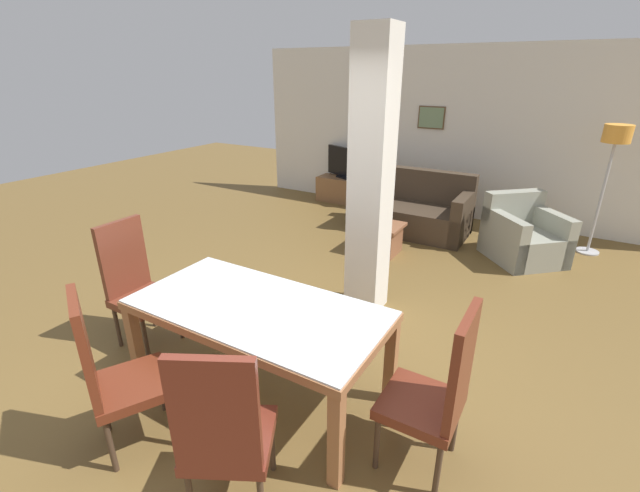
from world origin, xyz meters
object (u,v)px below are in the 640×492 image
object	(u,v)px
dining_chair_head_left	(135,282)
armchair	(523,238)
dining_table	(258,323)
dining_chair_near_right	(224,431)
dining_chair_head_right	(438,390)
dining_chair_near_left	(112,371)
floor_lamp	(614,147)
tv_screen	(348,164)
sofa	(411,211)
coffee_table	(379,237)
bottle	(386,217)
tv_stand	(347,190)

from	to	relation	value
dining_chair_head_left	armchair	bearing A→B (deg)	143.94
dining_table	dining_chair_near_right	xyz separation A→B (m)	(0.46, -0.87, -0.02)
dining_chair_head_right	armchair	world-z (taller)	dining_chair_head_right
dining_chair_near_left	floor_lamp	world-z (taller)	floor_lamp
dining_table	tv_screen	bearing A→B (deg)	110.17
sofa	coffee_table	world-z (taller)	sofa
coffee_table	tv_screen	size ratio (longest dim) A/B	0.60
dining_chair_near_left	bottle	bearing A→B (deg)	115.21
floor_lamp	dining_chair_near_right	bearing A→B (deg)	-107.52
dining_table	dining_chair_near_right	size ratio (longest dim) A/B	1.64
dining_chair_head_right	sofa	xyz separation A→B (m)	(-1.58, 4.06, -0.29)
bottle	tv_screen	world-z (taller)	tv_screen
dining_chair_near_right	tv_stand	distance (m)	6.22
dining_table	tv_stand	bearing A→B (deg)	110.17
dining_table	dining_chair_near_right	bearing A→B (deg)	-61.94
dining_chair_near_left	dining_chair_head_left	size ratio (longest dim) A/B	1.00
sofa	dining_chair_head_left	bearing A→B (deg)	74.47
bottle	dining_chair_head_left	bearing A→B (deg)	-109.88
bottle	tv_stand	bearing A→B (deg)	129.84
coffee_table	floor_lamp	distance (m)	3.13
dining_chair_head_right	dining_chair_head_left	xyz separation A→B (m)	(-2.71, 0.00, 0.00)
dining_chair_head_left	armchair	distance (m)	4.68
dining_chair_near_left	tv_screen	world-z (taller)	dining_chair_near_left
armchair	tv_stand	distance (m)	3.37
armchair	coffee_table	xyz separation A→B (m)	(-1.71, -0.76, -0.08)
coffee_table	bottle	xyz separation A→B (m)	(0.07, 0.05, 0.30)
dining_chair_near_left	tv_screen	distance (m)	5.93
tv_screen	floor_lamp	xyz separation A→B (m)	(3.96, -0.43, 0.71)
dining_chair_near_right	tv_stand	bearing A→B (deg)	83.36
tv_screen	floor_lamp	distance (m)	4.04
dining_chair_near_right	bottle	bearing A→B (deg)	72.46
bottle	floor_lamp	distance (m)	2.95
dining_chair_near_right	dining_chair_head_left	distance (m)	2.04
dining_chair_near_left	tv_screen	xyz separation A→B (m)	(-1.34, 5.78, 0.14)
coffee_table	floor_lamp	xyz separation A→B (m)	(2.49, 1.46, 1.23)
dining_chair_near_right	dining_chair_head_right	bearing A→B (deg)	17.12
tv_stand	tv_screen	distance (m)	0.50
dining_chair_head_left	tv_screen	world-z (taller)	dining_chair_head_left
dining_table	armchair	size ratio (longest dim) A/B	1.59
armchair	tv_screen	bearing A→B (deg)	-62.13
floor_lamp	dining_table	bearing A→B (deg)	-115.68
dining_chair_head_left	floor_lamp	world-z (taller)	floor_lamp
dining_chair_near_right	dining_chair_head_right	size ratio (longest dim) A/B	1.00
dining_chair_head_right	dining_chair_near_right	bearing A→B (deg)	135.19
tv_screen	dining_chair_near_left	bearing A→B (deg)	124.79
bottle	sofa	bearing A→B (deg)	88.89
sofa	tv_stand	distance (m)	1.77
bottle	tv_screen	size ratio (longest dim) A/B	0.26
armchair	dining_table	bearing A→B (deg)	27.45
floor_lamp	tv_screen	bearing A→B (deg)	173.82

